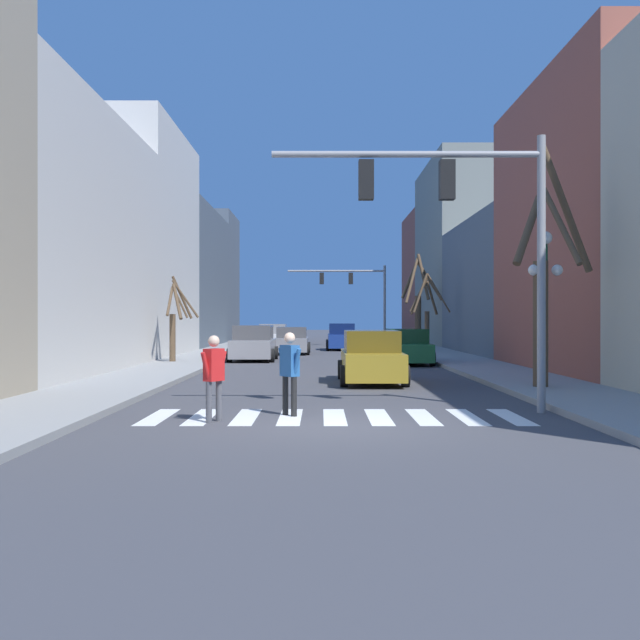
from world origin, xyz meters
The scene contains 20 objects.
ground_plane centered at (0.00, 0.00, 0.00)m, with size 240.00×240.00×0.00m, color #424247.
sidewalk_left centered at (-6.15, 0.00, 0.07)m, with size 2.94×90.00×0.15m.
building_row_left centered at (-10.61, 23.47, 5.39)m, with size 6.00×60.12×12.17m.
building_row_right centered at (10.61, 27.78, 5.42)m, with size 6.00×64.45×13.41m.
crosswalk_stripes centered at (0.00, 1.39, 0.00)m, with size 7.65×2.60×0.01m.
traffic_signal_near centered at (2.76, 2.11, 4.25)m, with size 5.84×0.28×5.91m.
traffic_signal_far centered at (2.30, 40.69, 4.30)m, with size 7.16×0.28×5.89m.
street_lamp_right_corner centered at (5.85, 6.54, 3.15)m, with size 0.95×0.36×4.24m.
car_parked_right_mid centered at (-1.89, 28.69, 0.72)m, with size 2.05×4.56×1.53m.
car_driving_toward_lane centered at (-3.47, 21.73, 0.79)m, with size 2.17×4.35×1.69m.
car_driving_away_lane centered at (1.31, 9.46, 0.76)m, with size 2.02×4.55×1.63m.
car_parked_left_near centered at (1.08, 33.88, 0.79)m, with size 1.98×4.15×1.70m.
car_parked_right_near centered at (-3.48, 37.05, 0.77)m, with size 2.15×4.75×1.64m.
car_at_intersection centered at (3.54, 19.18, 0.73)m, with size 2.02×4.85×1.56m.
pedestrian_on_left_sidewalk centered at (-2.35, 0.66, 0.99)m, with size 0.47×0.65×1.68m.
pedestrian_near_right_corner centered at (-0.92, 1.58, 1.02)m, with size 0.53×0.63×1.72m.
street_tree_right_far centered at (6.18, 35.26, 3.09)m, with size 2.71×1.78×6.15m.
street_tree_left_mid centered at (5.82, 6.48, 2.91)m, with size 2.51×2.04×6.73m.
street_tree_left_near centered at (5.71, 28.50, 2.37)m, with size 2.32×1.40×4.45m.
street_tree_right_mid centered at (-6.56, 18.49, 1.94)m, with size 1.28×1.73×3.73m.
Camera 1 is at (-0.30, -13.83, 2.01)m, focal length 42.00 mm.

